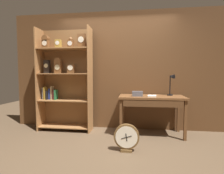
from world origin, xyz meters
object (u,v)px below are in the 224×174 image
toolbox_small (137,94)px  workbench (151,101)px  desk_lamp (172,81)px  open_repair_manual (152,96)px  bookshelf (64,78)px  round_clock_large (127,138)px

toolbox_small → workbench: bearing=10.7°
toolbox_small → desk_lamp: bearing=15.2°
desk_lamp → open_repair_manual: 0.55m
bookshelf → round_clock_large: (1.41, -0.94, -0.91)m
desk_lamp → toolbox_small: (-0.70, -0.19, -0.25)m
desk_lamp → open_repair_manual: desk_lamp is taller
bookshelf → open_repair_manual: 1.90m
bookshelf → toolbox_small: bearing=-5.7°
bookshelf → toolbox_small: size_ratio=10.62×
open_repair_manual → desk_lamp: bearing=33.4°
desk_lamp → round_clock_large: 1.56m
open_repair_manual → toolbox_small: bearing=178.8°
workbench → round_clock_large: bearing=-118.2°
toolbox_small → open_repair_manual: size_ratio=0.94×
workbench → open_repair_manual: (-0.00, -0.09, 0.11)m
bookshelf → round_clock_large: 1.92m
workbench → open_repair_manual: size_ratio=5.81×
round_clock_large → desk_lamp: bearing=48.3°
workbench → desk_lamp: (0.42, 0.14, 0.39)m
workbench → round_clock_large: workbench is taller
workbench → round_clock_large: size_ratio=2.91×
bookshelf → workbench: (1.86, -0.10, -0.45)m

